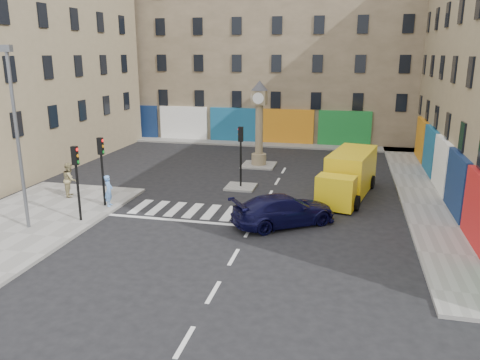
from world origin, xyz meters
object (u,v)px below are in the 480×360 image
(pedestrian_blue, at_px, (109,191))
(traffic_light_island, at_px, (241,147))
(pedestrian_tan, at_px, (70,179))
(traffic_light_left_near, at_px, (76,171))
(navy_sedan, at_px, (284,210))
(traffic_light_left_far, at_px, (102,161))
(clock_pillar, at_px, (259,118))
(yellow_van, at_px, (349,175))
(lamp_post, at_px, (17,130))

(pedestrian_blue, bearing_deg, traffic_light_island, -62.56)
(pedestrian_tan, bearing_deg, traffic_light_island, -89.29)
(traffic_light_left_near, height_order, traffic_light_island, traffic_light_left_near)
(navy_sedan, bearing_deg, traffic_light_left_far, 52.14)
(traffic_light_left_far, relative_size, pedestrian_blue, 2.19)
(pedestrian_blue, bearing_deg, navy_sedan, -106.79)
(traffic_light_island, bearing_deg, clock_pillar, 90.00)
(navy_sedan, bearing_deg, clock_pillar, -19.21)
(clock_pillar, xyz_separation_m, yellow_van, (6.48, -6.03, -2.30))
(traffic_light_left_near, distance_m, traffic_light_left_far, 2.40)
(clock_pillar, xyz_separation_m, pedestrian_blue, (-6.00, -11.43, -2.55))
(traffic_light_island, distance_m, pedestrian_blue, 8.25)
(yellow_van, height_order, pedestrian_blue, yellow_van)
(pedestrian_tan, bearing_deg, pedestrian_blue, -135.52)
(clock_pillar, bearing_deg, traffic_light_left_far, -118.94)
(traffic_light_left_far, bearing_deg, yellow_van, 22.78)
(pedestrian_blue, bearing_deg, traffic_light_left_near, 158.03)
(lamp_post, xyz_separation_m, navy_sedan, (11.68, 3.42, -4.04))
(traffic_light_left_far, xyz_separation_m, clock_pillar, (6.30, 11.40, 0.93))
(traffic_light_left_far, height_order, yellow_van, traffic_light_left_far)
(clock_pillar, bearing_deg, pedestrian_tan, -131.31)
(yellow_van, relative_size, pedestrian_tan, 3.65)
(navy_sedan, height_order, yellow_van, yellow_van)
(clock_pillar, height_order, navy_sedan, clock_pillar)
(traffic_light_left_far, bearing_deg, traffic_light_left_near, -90.00)
(pedestrian_tan, bearing_deg, traffic_light_left_far, -136.94)
(traffic_light_left_near, distance_m, pedestrian_blue, 2.88)
(pedestrian_blue, bearing_deg, traffic_light_left_far, 68.44)
(traffic_light_left_far, height_order, pedestrian_tan, traffic_light_left_far)
(lamp_post, bearing_deg, pedestrian_blue, 59.70)
(lamp_post, xyz_separation_m, pedestrian_tan, (-0.83, 4.92, -3.66))
(pedestrian_blue, height_order, pedestrian_tan, pedestrian_tan)
(pedestrian_blue, bearing_deg, pedestrian_tan, 54.40)
(traffic_light_island, height_order, clock_pillar, clock_pillar)
(traffic_light_left_near, height_order, yellow_van, traffic_light_left_near)
(traffic_light_left_far, relative_size, pedestrian_tan, 1.89)
(yellow_van, xyz_separation_m, pedestrian_tan, (-15.51, -4.25, -0.11))
(traffic_light_island, distance_m, pedestrian_tan, 10.10)
(lamp_post, distance_m, pedestrian_tan, 6.19)
(traffic_light_left_near, bearing_deg, pedestrian_tan, 127.81)
(lamp_post, bearing_deg, traffic_light_left_far, 63.43)
(lamp_post, bearing_deg, navy_sedan, 16.34)
(traffic_light_island, relative_size, pedestrian_tan, 1.89)
(traffic_light_left_near, distance_m, navy_sedan, 10.16)
(lamp_post, xyz_separation_m, clock_pillar, (8.20, 15.20, -1.24))
(traffic_light_left_far, relative_size, lamp_post, 0.45)
(traffic_light_left_near, height_order, traffic_light_left_far, same)
(traffic_light_left_far, bearing_deg, lamp_post, -116.57)
(traffic_light_island, xyz_separation_m, clock_pillar, (0.00, 6.00, 0.96))
(navy_sedan, bearing_deg, yellow_van, -63.29)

